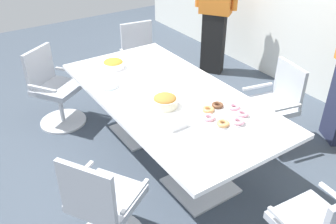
{
  "coord_description": "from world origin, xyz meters",
  "views": [
    {
      "loc": [
        2.51,
        -1.68,
        2.42
      ],
      "look_at": [
        0.0,
        0.0,
        0.55
      ],
      "focal_mm": 38.93,
      "sensor_mm": 36.0,
      "label": 1
    }
  ],
  "objects": [
    {
      "name": "donut_platter",
      "position": [
        0.6,
        0.18,
        0.77
      ],
      "size": [
        0.4,
        0.4,
        0.04
      ],
      "color": "white",
      "rests_on": "conference_table"
    },
    {
      "name": "conference_table",
      "position": [
        0.0,
        0.0,
        0.63
      ],
      "size": [
        2.4,
        1.2,
        0.75
      ],
      "color": "white",
      "rests_on": "ground"
    },
    {
      "name": "person_standing_0",
      "position": [
        -1.38,
        1.73,
        0.99
      ],
      "size": [
        0.55,
        0.43,
        1.88
      ],
      "rotation": [
        0.0,
        0.0,
        -2.54
      ],
      "color": "black",
      "rests_on": "ground"
    },
    {
      "name": "office_chair_0",
      "position": [
        -1.46,
        0.55,
        0.41
      ],
      "size": [
        0.61,
        0.61,
        0.91
      ],
      "rotation": [
        0.0,
        0.0,
        -1.71
      ],
      "color": "silver",
      "rests_on": "ground"
    },
    {
      "name": "office_chair_4",
      "position": [
        0.39,
        1.07,
        0.41
      ],
      "size": [
        0.65,
        0.65,
        0.91
      ],
      "rotation": [
        0.0,
        0.0,
        -3.36
      ],
      "color": "silver",
      "rests_on": "ground"
    },
    {
      "name": "napkin_pile",
      "position": [
        0.47,
        -0.25,
        0.78
      ],
      "size": [
        0.16,
        0.16,
        0.06
      ],
      "primitive_type": "cube",
      "color": "white",
      "rests_on": "conference_table"
    },
    {
      "name": "snack_bowl_pretzels",
      "position": [
        0.17,
        -0.15,
        0.81
      ],
      "size": [
        0.23,
        0.23,
        0.12
      ],
      "color": "beige",
      "rests_on": "conference_table"
    },
    {
      "name": "office_chair_1",
      "position": [
        -1.3,
        -0.71,
        0.41
      ],
      "size": [
        0.75,
        0.75,
        0.91
      ],
      "rotation": [
        0.0,
        0.0,
        -0.98
      ],
      "color": "silver",
      "rests_on": "ground"
    },
    {
      "name": "office_chair_2",
      "position": [
        0.66,
        -1.02,
        0.41
      ],
      "size": [
        0.74,
        0.74,
        0.91
      ],
      "rotation": [
        0.0,
        0.0,
        0.55
      ],
      "color": "silver",
      "rests_on": "ground"
    },
    {
      "name": "snack_bowl_chips_orange",
      "position": [
        -0.82,
        -0.16,
        0.8
      ],
      "size": [
        0.24,
        0.24,
        0.1
      ],
      "color": "white",
      "rests_on": "conference_table"
    },
    {
      "name": "ground_plane",
      "position": [
        0.0,
        0.0,
        -0.01
      ],
      "size": [
        10.0,
        10.0,
        0.01
      ],
      "primitive_type": "cube",
      "color": "#3D4754"
    },
    {
      "name": "plate_stack",
      "position": [
        -0.45,
        -0.41,
        0.76
      ],
      "size": [
        0.2,
        0.2,
        0.03
      ],
      "color": "white",
      "rests_on": "conference_table"
    }
  ]
}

